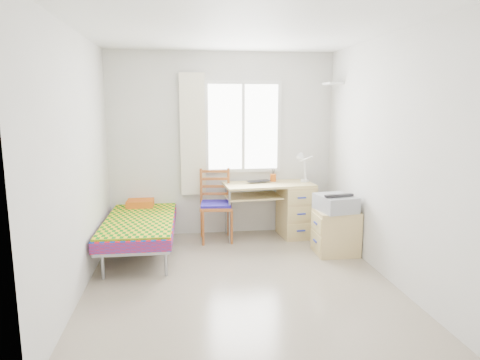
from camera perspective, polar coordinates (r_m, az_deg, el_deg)
name	(u,v)px	position (r m, az deg, el deg)	size (l,w,h in m)	color
floor	(239,279)	(4.77, -0.20, -13.04)	(3.50, 3.50, 0.00)	#BCAD93
ceiling	(238,29)	(4.45, -0.22, 19.48)	(3.50, 3.50, 0.00)	white
wall_back	(222,145)	(6.15, -2.39, 4.73)	(3.20, 3.20, 0.00)	silver
wall_left	(78,163)	(4.50, -20.84, 2.10)	(3.50, 3.50, 0.00)	silver
wall_right	(384,158)	(4.90, 18.69, 2.83)	(3.50, 3.50, 0.00)	silver
window	(243,127)	(6.15, 0.42, 7.07)	(1.10, 0.04, 1.30)	white
curtain	(193,135)	(6.05, -6.32, 6.00)	(0.35, 0.05, 1.70)	white
floating_shelf	(333,84)	(6.12, 12.26, 12.45)	(0.20, 0.32, 0.03)	white
bed	(141,222)	(5.65, -13.09, -5.48)	(0.89, 1.85, 0.79)	#94969C
desk	(291,207)	(6.16, 6.81, -3.63)	(1.28, 0.67, 0.77)	#D3BD6F
chair	(216,200)	(5.94, -3.18, -2.74)	(0.47, 0.47, 1.00)	#95551C
cabinet	(336,232)	(5.58, 12.62, -6.76)	(0.53, 0.47, 0.56)	#D4B86C
printer	(336,203)	(5.46, 12.63, -2.96)	(0.49, 0.54, 0.21)	#929499
laptop	(260,182)	(6.03, 2.71, -0.30)	(0.34, 0.22, 0.03)	black
pen_cup	(273,178)	(6.18, 4.43, 0.30)	(0.08, 0.08, 0.11)	orange
task_lamp	(303,164)	(6.03, 8.41, 2.15)	(0.24, 0.33, 0.44)	white
book	(257,197)	(5.99, 2.33, -2.29)	(0.16, 0.22, 0.02)	gray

